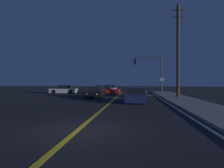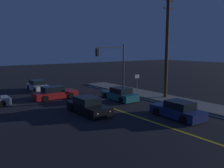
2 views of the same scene
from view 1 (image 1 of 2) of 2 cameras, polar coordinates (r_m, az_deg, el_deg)
ground_plane at (r=7.80m, az=-9.89°, el=-13.07°), size 160.00×160.00×0.00m
sidewalk_right at (r=18.55m, az=21.45°, el=-4.95°), size 3.20×38.02×0.15m
lane_line_center at (r=18.06m, az=-0.36°, el=-5.28°), size 0.20×35.91×0.01m
lane_line_edge_right at (r=18.17m, az=15.77°, el=-5.27°), size 0.16×35.91×0.01m
stop_bar at (r=26.97m, az=7.58°, el=-3.36°), size 5.31×0.50×0.01m
car_mid_block_black at (r=23.82m, az=-4.81°, el=-2.48°), size 1.98×4.49×1.34m
car_far_approaching_white at (r=36.68m, az=-0.32°, el=-1.43°), size 1.92×4.28×1.34m
car_side_waiting_teal at (r=25.72m, az=7.76°, el=-2.27°), size 1.98×4.29×1.34m
car_distant_tail_silver at (r=32.61m, az=-13.78°, el=-1.68°), size 4.37×2.04×1.34m
car_lead_oncoming_red at (r=30.77m, az=-2.13°, el=-1.80°), size 4.67×1.93×1.34m
car_following_oncoming_navy at (r=18.06m, az=7.19°, el=-3.45°), size 2.06×4.38×1.34m
traffic_signal_near_right at (r=29.38m, az=11.44°, el=4.61°), size 4.10×0.28×5.88m
utility_pole_right at (r=24.23m, az=18.75°, el=9.30°), size 1.51×0.36×10.83m
street_sign_corner at (r=26.65m, az=14.40°, el=0.13°), size 0.56×0.10×2.46m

